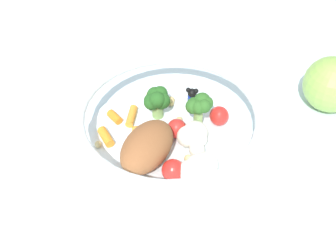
{
  "coord_description": "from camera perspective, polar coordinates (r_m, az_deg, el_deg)",
  "views": [
    {
      "loc": [
        0.01,
        -0.44,
        0.48
      ],
      "look_at": [
        -0.0,
        0.01,
        0.03
      ],
      "focal_mm": 52.47,
      "sensor_mm": 36.0,
      "label": 1
    }
  ],
  "objects": [
    {
      "name": "folded_napkin",
      "position": [
        0.67,
        -18.52,
        -3.94
      ],
      "size": [
        0.15,
        0.15,
        0.01
      ],
      "primitive_type": "cube",
      "rotation": [
        0.0,
        0.0,
        -0.39
      ],
      "color": "white",
      "rests_on": "ground_plane"
    },
    {
      "name": "ground_plane",
      "position": [
        0.66,
        0.15,
        -2.89
      ],
      "size": [
        2.4,
        2.4,
        0.0
      ],
      "primitive_type": "plane",
      "color": "silver"
    },
    {
      "name": "loose_apple",
      "position": [
        0.73,
        18.46,
        4.61
      ],
      "size": [
        0.08,
        0.08,
        0.09
      ],
      "color": "#8CB74C",
      "rests_on": "ground_plane"
    },
    {
      "name": "food_container",
      "position": [
        0.64,
        0.09,
        -0.46
      ],
      "size": [
        0.24,
        0.24,
        0.07
      ],
      "color": "white",
      "rests_on": "ground_plane"
    }
  ]
}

